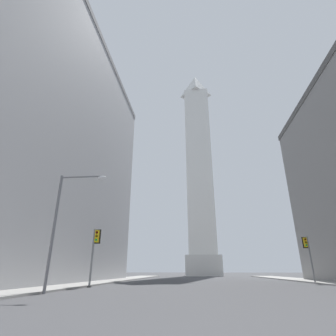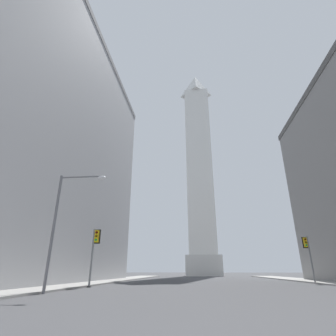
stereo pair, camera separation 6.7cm
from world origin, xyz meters
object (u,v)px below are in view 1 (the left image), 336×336
at_px(traffic_light_mid_left, 95,248).
at_px(street_lamp, 64,216).
at_px(traffic_light_mid_right, 308,252).
at_px(obelisk, 199,166).

distance_m(traffic_light_mid_left, street_lamp, 7.25).
bearing_deg(traffic_light_mid_right, street_lamp, -143.34).
xyz_separation_m(obelisk, traffic_light_mid_right, (11.71, -41.38, -28.19)).
bearing_deg(street_lamp, traffic_light_mid_right, 36.66).
bearing_deg(traffic_light_mid_left, obelisk, 77.73).
height_order(traffic_light_mid_left, traffic_light_mid_right, traffic_light_mid_right).
relative_size(traffic_light_mid_left, traffic_light_mid_right, 0.97).
relative_size(obelisk, street_lamp, 8.17).
distance_m(obelisk, street_lamp, 64.92).
height_order(obelisk, traffic_light_mid_right, obelisk).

